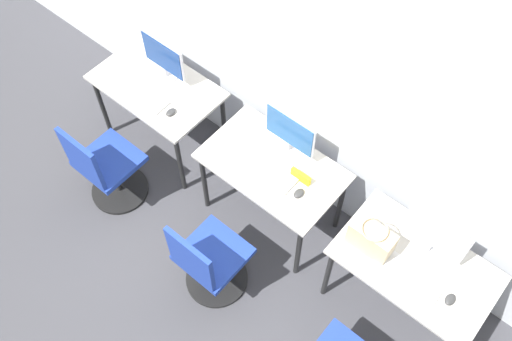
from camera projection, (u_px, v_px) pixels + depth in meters
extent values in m
plane|color=#3D3D42|center=(246.00, 241.00, 4.62)|extent=(20.00, 20.00, 0.00)
cube|color=silver|center=(317.00, 67.00, 3.77)|extent=(12.00, 0.05, 2.80)
cube|color=#BCB7AD|center=(156.00, 86.00, 4.57)|extent=(1.04, 0.63, 0.02)
cylinder|color=black|center=(102.00, 106.00, 4.93)|extent=(0.04, 0.04, 0.72)
cylinder|color=black|center=(180.00, 164.00, 4.60)|extent=(0.04, 0.04, 0.72)
cylinder|color=black|center=(147.00, 71.00, 5.15)|extent=(0.04, 0.04, 0.72)
cylinder|color=black|center=(224.00, 124.00, 4.82)|extent=(0.04, 0.04, 0.72)
cylinder|color=#B2B2B7|center=(166.00, 76.00, 4.60)|extent=(0.19, 0.19, 0.01)
cylinder|color=#B2B2B7|center=(166.00, 72.00, 4.57)|extent=(0.04, 0.04, 0.08)
cube|color=#B2B2B7|center=(163.00, 56.00, 4.42)|extent=(0.43, 0.01, 0.30)
cube|color=navy|center=(162.00, 56.00, 4.42)|extent=(0.40, 0.01, 0.28)
cube|color=silver|center=(142.00, 95.00, 4.49)|extent=(0.46, 0.16, 0.02)
ellipsoid|color=#333333|center=(171.00, 112.00, 4.38)|extent=(0.06, 0.09, 0.03)
cylinder|color=black|center=(120.00, 190.00, 4.87)|extent=(0.48, 0.48, 0.03)
cylinder|color=black|center=(115.00, 176.00, 4.69)|extent=(0.04, 0.04, 0.40)
cube|color=navy|center=(109.00, 161.00, 4.50)|extent=(0.44, 0.44, 0.05)
cube|color=navy|center=(82.00, 159.00, 4.21)|extent=(0.40, 0.04, 0.44)
cube|color=#BCB7AD|center=(273.00, 166.00, 4.14)|extent=(1.04, 0.63, 0.02)
cylinder|color=black|center=(204.00, 182.00, 4.51)|extent=(0.04, 0.04, 0.72)
cylinder|color=black|center=(298.00, 251.00, 4.17)|extent=(0.04, 0.04, 0.72)
cylinder|color=black|center=(248.00, 140.00, 4.73)|extent=(0.04, 0.04, 0.72)
cylinder|color=black|center=(340.00, 203.00, 4.40)|extent=(0.04, 0.04, 0.72)
cylinder|color=#B2B2B7|center=(288.00, 149.00, 4.20)|extent=(0.19, 0.19, 0.01)
cylinder|color=#B2B2B7|center=(288.00, 146.00, 4.17)|extent=(0.04, 0.04, 0.08)
cube|color=#B2B2B7|center=(290.00, 130.00, 4.02)|extent=(0.43, 0.01, 0.30)
cube|color=navy|center=(289.00, 131.00, 4.01)|extent=(0.40, 0.01, 0.28)
cube|color=silver|center=(267.00, 170.00, 4.10)|extent=(0.46, 0.16, 0.02)
ellipsoid|color=#333333|center=(299.00, 193.00, 3.98)|extent=(0.06, 0.09, 0.03)
cylinder|color=black|center=(217.00, 278.00, 4.43)|extent=(0.48, 0.48, 0.03)
cylinder|color=black|center=(215.00, 267.00, 4.25)|extent=(0.04, 0.04, 0.40)
cube|color=navy|center=(213.00, 254.00, 4.06)|extent=(0.44, 0.44, 0.05)
cube|color=navy|center=(190.00, 260.00, 3.77)|extent=(0.40, 0.04, 0.44)
cube|color=#BCB7AD|center=(416.00, 265.00, 3.72)|extent=(1.04, 0.63, 0.02)
cylinder|color=black|center=(328.00, 273.00, 4.08)|extent=(0.04, 0.04, 0.72)
cylinder|color=black|center=(369.00, 223.00, 4.30)|extent=(0.04, 0.04, 0.72)
cylinder|color=black|center=(482.00, 300.00, 3.97)|extent=(0.04, 0.04, 0.72)
cylinder|color=#B2B2B7|center=(427.00, 249.00, 3.76)|extent=(0.19, 0.19, 0.01)
cylinder|color=#B2B2B7|center=(429.00, 247.00, 3.72)|extent=(0.04, 0.04, 0.08)
cube|color=#B2B2B7|center=(436.00, 234.00, 3.57)|extent=(0.43, 0.01, 0.30)
cube|color=silver|center=(436.00, 234.00, 3.57)|extent=(0.40, 0.01, 0.28)
cube|color=silver|center=(409.00, 274.00, 3.65)|extent=(0.46, 0.16, 0.02)
ellipsoid|color=#333333|center=(450.00, 299.00, 3.56)|extent=(0.06, 0.09, 0.03)
cube|color=tan|center=(371.00, 239.00, 3.68)|extent=(0.30, 0.14, 0.22)
torus|color=tan|center=(375.00, 229.00, 3.58)|extent=(0.18, 0.18, 0.01)
cube|color=yellow|center=(301.00, 176.00, 4.03)|extent=(0.16, 0.03, 0.08)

